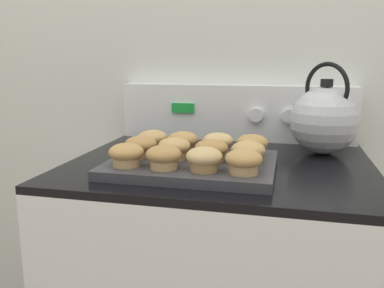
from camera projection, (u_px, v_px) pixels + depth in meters
name	position (u px, v px, depth m)	size (l,w,h in m)	color
wall_back	(239.00, 49.00, 1.29)	(8.00, 0.05, 2.40)	silver
control_panel	(236.00, 113.00, 1.28)	(0.73, 0.07, 0.17)	white
muffin_pan	(192.00, 165.00, 0.95)	(0.38, 0.30, 0.02)	#38383D
muffin_r0_c0	(126.00, 154.00, 0.89)	(0.08, 0.08, 0.05)	tan
muffin_r0_c1	(164.00, 157.00, 0.87)	(0.08, 0.08, 0.05)	tan
muffin_r0_c2	(204.00, 159.00, 0.85)	(0.08, 0.08, 0.05)	#A37A4C
muffin_r0_c3	(244.00, 161.00, 0.83)	(0.08, 0.08, 0.05)	tan
muffin_r1_c0	(141.00, 146.00, 0.97)	(0.08, 0.08, 0.05)	#A37A4C
muffin_r1_c1	(174.00, 148.00, 0.95)	(0.08, 0.08, 0.05)	tan
muffin_r1_c2	(211.00, 150.00, 0.93)	(0.08, 0.08, 0.05)	tan
muffin_r1_c3	(248.00, 152.00, 0.91)	(0.08, 0.08, 0.05)	tan
muffin_r2_c0	(153.00, 139.00, 1.05)	(0.08, 0.08, 0.05)	olive
muffin_r2_c1	(183.00, 141.00, 1.03)	(0.08, 0.08, 0.05)	#A37A4C
muffin_r2_c2	(218.00, 143.00, 1.01)	(0.08, 0.08, 0.05)	tan
muffin_r2_c3	(252.00, 144.00, 0.99)	(0.08, 0.08, 0.05)	olive
tea_kettle	(324.00, 119.00, 1.09)	(0.20, 0.19, 0.25)	silver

